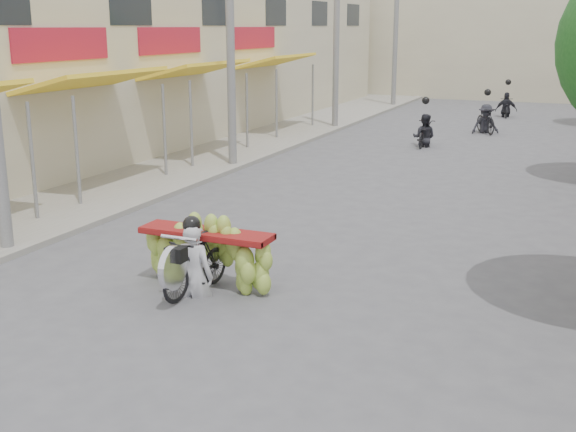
{
  "coord_description": "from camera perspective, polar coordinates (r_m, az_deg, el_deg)",
  "views": [
    {
      "loc": [
        4.31,
        -6.62,
        4.03
      ],
      "look_at": [
        -0.05,
        3.6,
        1.1
      ],
      "focal_mm": 45.0,
      "sensor_mm": 36.0,
      "label": 1
    }
  ],
  "objects": [
    {
      "name": "bg_motorbike_c",
      "position": [
        34.67,
        16.92,
        8.85
      ],
      "size": [
        1.03,
        1.5,
        1.95
      ],
      "color": "black",
      "rests_on": "ground"
    },
    {
      "name": "banana_motorbike",
      "position": [
        11.27,
        -7.0,
        -2.48
      ],
      "size": [
        2.2,
        1.81,
        2.12
      ],
      "color": "black",
      "rests_on": "ground"
    },
    {
      "name": "sidewalk_left",
      "position": [
        24.72,
        -4.48,
        5.49
      ],
      "size": [
        4.0,
        60.0,
        0.12
      ],
      "primitive_type": "cube",
      "color": "gray",
      "rests_on": "ground"
    },
    {
      "name": "bg_motorbike_b",
      "position": [
        29.08,
        15.4,
        7.94
      ],
      "size": [
        1.32,
        1.77,
        1.95
      ],
      "color": "black",
      "rests_on": "ground"
    },
    {
      "name": "bg_motorbike_a",
      "position": [
        25.39,
        10.74,
        7.11
      ],
      "size": [
        0.8,
        1.54,
        1.95
      ],
      "color": "black",
      "rests_on": "ground"
    },
    {
      "name": "utility_pole_mid",
      "position": [
        21.0,
        -4.6,
        14.72
      ],
      "size": [
        0.6,
        0.24,
        8.0
      ],
      "color": "slate",
      "rests_on": "ground"
    },
    {
      "name": "shophouse_row_left",
      "position": [
        26.29,
        -15.58,
        12.0
      ],
      "size": [
        9.77,
        40.0,
        6.0
      ],
      "color": "#BEB696",
      "rests_on": "ground"
    },
    {
      "name": "ground",
      "position": [
        8.87,
        -9.1,
        -12.45
      ],
      "size": [
        120.0,
        120.0,
        0.0
      ],
      "primitive_type": "plane",
      "color": "#525257",
      "rests_on": "ground"
    },
    {
      "name": "utility_pole_back",
      "position": [
        37.89,
        8.52,
        14.61
      ],
      "size": [
        0.6,
        0.24,
        8.0
      ],
      "color": "slate",
      "rests_on": "ground"
    },
    {
      "name": "utility_pole_far",
      "position": [
        29.28,
        3.85,
        14.73
      ],
      "size": [
        0.6,
        0.24,
        8.0
      ],
      "color": "slate",
      "rests_on": "ground"
    },
    {
      "name": "far_building",
      "position": [
        44.83,
        18.09,
        13.39
      ],
      "size": [
        20.0,
        6.0,
        7.0
      ],
      "primitive_type": "cube",
      "color": "#BEB696",
      "rests_on": "ground"
    }
  ]
}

